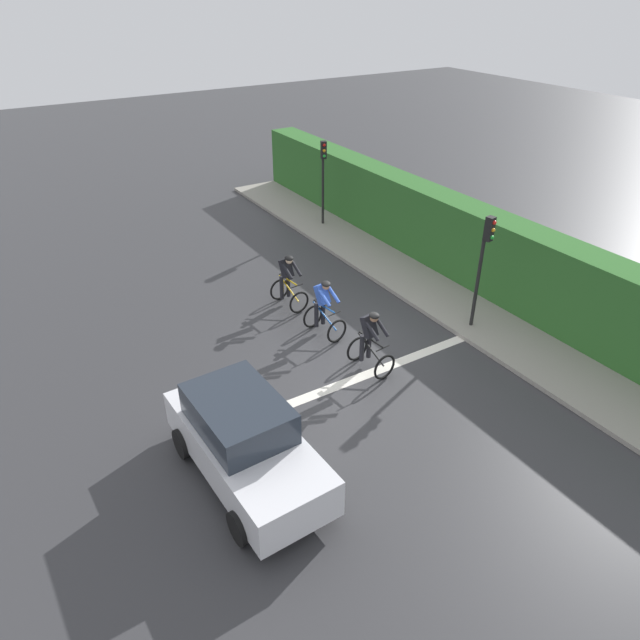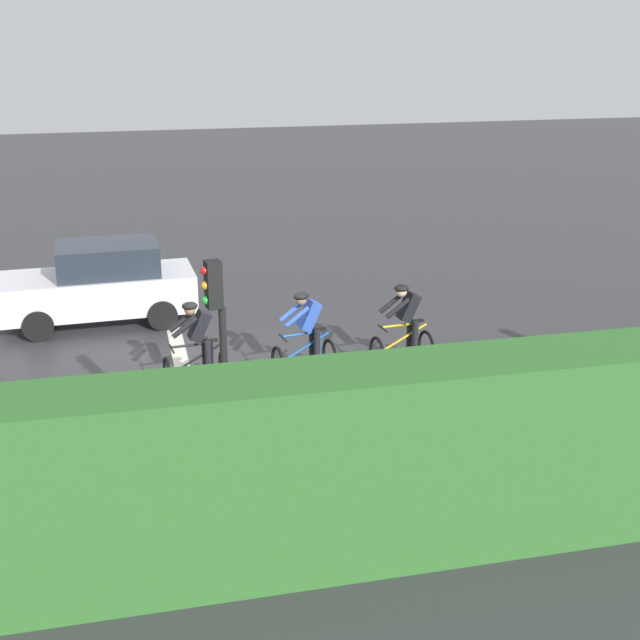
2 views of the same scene
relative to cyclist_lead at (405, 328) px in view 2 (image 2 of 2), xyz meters
The scene contains 10 objects.
ground_plane 3.17m from the cyclist_lead, 86.41° to the right, with size 80.00×80.00×0.00m, color #333335.
sidewalk_kerb 4.70m from the cyclist_lead, 13.27° to the right, with size 2.80×23.72×0.12m, color gray.
stone_wall_low 5.55m from the cyclist_lead, 11.13° to the right, with size 0.44×23.72×0.49m, color gray.
hedge_wall 5.83m from the cyclist_lead, 10.56° to the right, with size 1.10×23.72×2.49m, color #2D6628.
road_marking_stop_line 4.20m from the cyclist_lead, 87.32° to the right, with size 7.00×0.30×0.01m, color silver.
cyclist_lead is the anchor object (origin of this frame).
cyclist_second 1.91m from the cyclist_lead, 88.55° to the right, with size 0.83×1.17×1.66m.
cyclist_mid 3.91m from the cyclist_lead, 87.74° to the right, with size 0.79×1.15×1.66m.
car_white 6.88m from the cyclist_lead, 125.89° to the right, with size 2.01×4.16×1.76m.
traffic_light_near_crossing 5.59m from the cyclist_lead, 46.32° to the right, with size 0.23×0.31×3.34m.
Camera 2 is at (14.32, -2.02, 6.25)m, focal length 48.47 mm.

